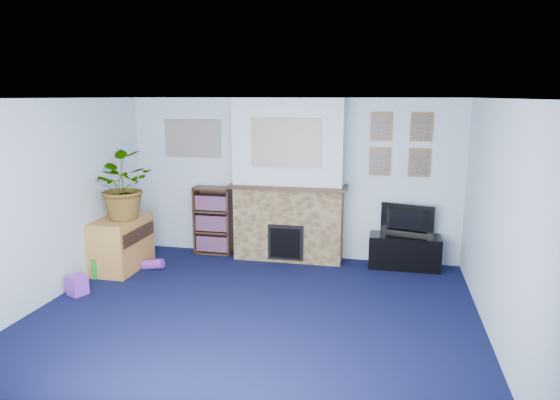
% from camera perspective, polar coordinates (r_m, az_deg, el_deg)
% --- Properties ---
extents(floor, '(5.00, 4.50, 0.01)m').
position_cam_1_polar(floor, '(5.77, -3.12, -13.07)').
color(floor, '#0E1135').
rests_on(floor, ground).
extents(ceiling, '(5.00, 4.50, 0.01)m').
position_cam_1_polar(ceiling, '(5.23, -3.42, 11.51)').
color(ceiling, white).
rests_on(ceiling, wall_back).
extents(wall_back, '(5.00, 0.04, 2.40)m').
position_cam_1_polar(wall_back, '(7.53, 1.29, 2.44)').
color(wall_back, silver).
rests_on(wall_back, ground).
extents(wall_front, '(5.00, 0.04, 2.40)m').
position_cam_1_polar(wall_front, '(3.36, -13.67, -9.96)').
color(wall_front, silver).
rests_on(wall_front, ground).
extents(wall_left, '(0.04, 4.50, 2.40)m').
position_cam_1_polar(wall_left, '(6.49, -25.05, -0.19)').
color(wall_left, silver).
rests_on(wall_left, ground).
extents(wall_right, '(0.04, 4.50, 2.40)m').
position_cam_1_polar(wall_right, '(5.30, 23.80, -2.57)').
color(wall_right, silver).
rests_on(wall_right, ground).
extents(chimney_breast, '(1.72, 0.50, 2.40)m').
position_cam_1_polar(chimney_breast, '(7.33, 0.99, 2.06)').
color(chimney_breast, brown).
rests_on(chimney_breast, ground).
extents(collage_main, '(1.00, 0.03, 0.68)m').
position_cam_1_polar(collage_main, '(7.05, 0.67, 6.56)').
color(collage_main, gray).
rests_on(collage_main, chimney_breast).
extents(collage_left, '(0.90, 0.03, 0.58)m').
position_cam_1_polar(collage_left, '(7.88, -9.93, 6.94)').
color(collage_left, gray).
rests_on(collage_left, wall_back).
extents(portrait_tl, '(0.30, 0.03, 0.40)m').
position_cam_1_polar(portrait_tl, '(7.28, 11.49, 8.23)').
color(portrait_tl, brown).
rests_on(portrait_tl, wall_back).
extents(portrait_tr, '(0.30, 0.03, 0.40)m').
position_cam_1_polar(portrait_tr, '(7.30, 15.85, 8.03)').
color(portrait_tr, brown).
rests_on(portrait_tr, wall_back).
extents(portrait_bl, '(0.30, 0.03, 0.40)m').
position_cam_1_polar(portrait_bl, '(7.33, 11.33, 4.33)').
color(portrait_bl, brown).
rests_on(portrait_bl, wall_back).
extents(portrait_br, '(0.30, 0.03, 0.40)m').
position_cam_1_polar(portrait_br, '(7.34, 15.63, 4.14)').
color(portrait_br, brown).
rests_on(portrait_br, wall_back).
extents(tv_stand, '(1.00, 0.42, 0.47)m').
position_cam_1_polar(tv_stand, '(7.41, 14.02, -5.82)').
color(tv_stand, black).
rests_on(tv_stand, ground).
extents(television, '(0.76, 0.29, 0.44)m').
position_cam_1_polar(television, '(7.31, 14.20, -2.27)').
color(television, black).
rests_on(television, tv_stand).
extents(bookshelf, '(0.58, 0.28, 1.05)m').
position_cam_1_polar(bookshelf, '(7.85, -7.60, -2.48)').
color(bookshelf, '#321F12').
rests_on(bookshelf, ground).
extents(sideboard, '(0.53, 0.96, 0.75)m').
position_cam_1_polar(sideboard, '(7.47, -17.64, -4.90)').
color(sideboard, '#BC7F3C').
rests_on(sideboard, ground).
extents(potted_plant, '(1.05, 0.98, 0.93)m').
position_cam_1_polar(potted_plant, '(7.21, -17.92, 1.52)').
color(potted_plant, '#26661E').
rests_on(potted_plant, sideboard).
extents(mantel_clock, '(0.09, 0.05, 0.13)m').
position_cam_1_polar(mantel_clock, '(7.28, 0.86, 2.29)').
color(mantel_clock, gold).
rests_on(mantel_clock, chimney_breast).
extents(mantel_candle, '(0.05, 0.05, 0.15)m').
position_cam_1_polar(mantel_candle, '(7.23, 3.15, 2.28)').
color(mantel_candle, '#B2BFC6').
rests_on(mantel_candle, chimney_breast).
extents(mantel_teddy, '(0.12, 0.12, 0.12)m').
position_cam_1_polar(mantel_teddy, '(7.41, -3.39, 2.40)').
color(mantel_teddy, gray).
rests_on(mantel_teddy, chimney_breast).
extents(mantel_can, '(0.06, 0.06, 0.11)m').
position_cam_1_polar(mantel_can, '(7.18, 6.47, 1.99)').
color(mantel_can, purple).
rests_on(mantel_can, chimney_breast).
extents(green_crate, '(0.43, 0.39, 0.28)m').
position_cam_1_polar(green_crate, '(7.31, -19.15, -7.09)').
color(green_crate, '#198C26').
rests_on(green_crate, ground).
extents(toy_ball, '(0.17, 0.17, 0.17)m').
position_cam_1_polar(toy_ball, '(6.84, -22.33, -9.08)').
color(toy_ball, orange).
rests_on(toy_ball, ground).
extents(toy_block, '(0.26, 0.26, 0.24)m').
position_cam_1_polar(toy_block, '(6.78, -22.16, -9.08)').
color(toy_block, purple).
rests_on(toy_block, ground).
extents(toy_tube, '(0.32, 0.14, 0.18)m').
position_cam_1_polar(toy_tube, '(7.40, -14.31, -7.12)').
color(toy_tube, purple).
rests_on(toy_tube, ground).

